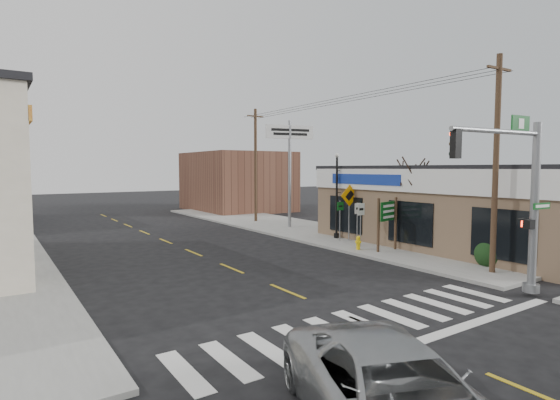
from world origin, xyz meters
TOP-DOWN VIEW (x-y plane):
  - ground at (0.00, 0.00)m, footprint 140.00×140.00m
  - sidewalk_right at (9.00, 13.00)m, footprint 6.00×38.00m
  - center_line at (0.00, 8.00)m, footprint 0.12×56.00m
  - crosswalk at (0.00, 0.40)m, footprint 11.00×2.20m
  - thrift_store at (14.50, 6.00)m, footprint 12.00×14.00m
  - bldg_distant_right at (12.00, 30.00)m, footprint 8.00×10.00m
  - suv at (-3.25, -3.50)m, footprint 4.08×5.66m
  - traffic_signal_pole at (5.54, -0.77)m, footprint 4.37×0.37m
  - guide_sign at (7.70, 6.67)m, footprint 1.46×0.13m
  - fire_hydrant at (6.73, 7.66)m, footprint 0.21×0.21m
  - ped_crossing_sign at (8.20, 9.90)m, footprint 1.19×0.08m
  - lamp_post at (8.26, 10.95)m, footprint 0.62×0.49m
  - dance_center_sign at (8.70, 16.30)m, footprint 3.35×0.21m
  - bare_tree at (9.00, 6.29)m, footprint 2.62×2.62m
  - shrub_front at (8.83, 2.17)m, footprint 1.25×1.25m
  - shrub_back at (9.30, 9.01)m, footprint 1.17×1.17m
  - utility_pole_near at (7.75, 1.44)m, footprint 1.42×0.21m
  - utility_pole_far at (8.44, 20.36)m, footprint 1.45×0.22m

SIDE VIEW (x-z plane):
  - ground at x=0.00m, z-range 0.00..0.00m
  - center_line at x=0.00m, z-range 0.00..0.01m
  - crosswalk at x=0.00m, z-range 0.00..0.01m
  - sidewalk_right at x=9.00m, z-range 0.00..0.13m
  - fire_hydrant at x=6.73m, z-range 0.16..0.83m
  - shrub_back at x=9.30m, z-range 0.13..1.00m
  - shrub_front at x=8.83m, z-range 0.13..1.07m
  - suv at x=-3.25m, z-range 0.00..1.43m
  - guide_sign at x=7.70m, z-range 0.52..3.07m
  - thrift_store at x=14.50m, z-range 0.00..4.00m
  - ped_crossing_sign at x=8.20m, z-range 0.67..3.74m
  - bldg_distant_right at x=12.00m, z-range 0.00..5.60m
  - lamp_post at x=8.26m, z-range 0.52..5.32m
  - traffic_signal_pole at x=5.54m, z-range 0.67..6.21m
  - bare_tree at x=9.00m, z-range 1.63..6.87m
  - utility_pole_near at x=7.75m, z-range 0.23..8.40m
  - utility_pole_far at x=8.44m, z-range 0.24..8.56m
  - dance_center_sign at x=8.70m, z-range 1.90..9.03m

